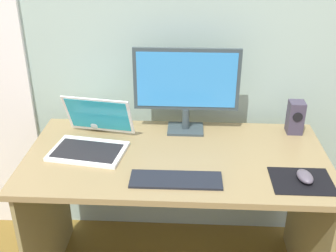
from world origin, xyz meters
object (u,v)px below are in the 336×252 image
fishbowl (98,116)px  monitor (186,85)px  speaker_right (295,117)px  laptop (92,139)px  keyboard_external (176,180)px  mouse (305,177)px

fishbowl → monitor: bearing=-0.1°
speaker_right → laptop: 1.00m
keyboard_external → speaker_right: bearing=38.5°
fishbowl → mouse: size_ratio=1.42×
speaker_right → mouse: size_ratio=1.65×
keyboard_external → mouse: mouse is taller
keyboard_external → mouse: 0.53m
speaker_right → mouse: speaker_right is taller
fishbowl → mouse: 1.03m
keyboard_external → laptop: bearing=146.8°
speaker_right → keyboard_external: speaker_right is taller
laptop → fishbowl: bearing=92.5°
laptop → mouse: bearing=-14.0°
monitor → mouse: 0.69m
speaker_right → fishbowl: speaker_right is taller
speaker_right → fishbowl: bearing=-179.6°
monitor → keyboard_external: size_ratio=1.36×
monitor → speaker_right: bearing=0.7°
speaker_right → fishbowl: size_ratio=1.16×
mouse → keyboard_external: bearing=174.7°
keyboard_external → mouse: bearing=2.5°
keyboard_external → fishbowl: bearing=131.5°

